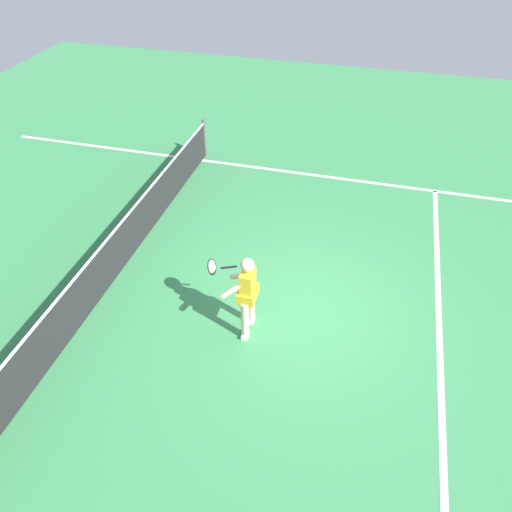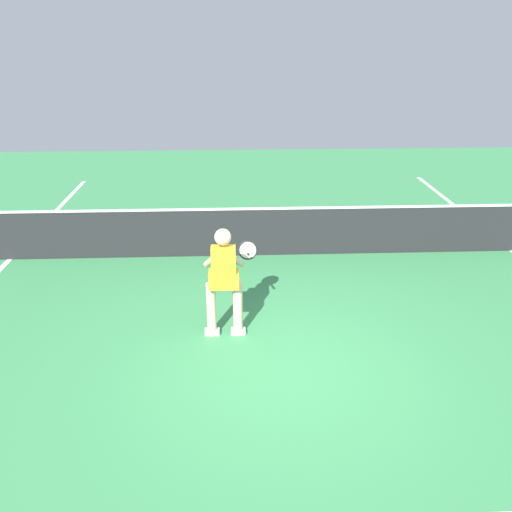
{
  "view_description": "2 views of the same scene",
  "coord_description": "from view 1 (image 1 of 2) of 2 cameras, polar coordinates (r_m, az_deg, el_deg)",
  "views": [
    {
      "loc": [
        -6.17,
        -0.72,
        6.27
      ],
      "look_at": [
        -0.01,
        0.94,
        1.03
      ],
      "focal_mm": 34.16,
      "sensor_mm": 36.0,
      "label": 1
    },
    {
      "loc": [
        -0.61,
        -5.64,
        3.91
      ],
      "look_at": [
        -0.31,
        0.98,
        1.12
      ],
      "focal_mm": 37.98,
      "sensor_mm": 36.0,
      "label": 2
    }
  ],
  "objects": [
    {
      "name": "ground_plane",
      "position": [
        8.82,
        5.94,
        -6.14
      ],
      "size": [
        26.62,
        26.62,
        0.0
      ],
      "primitive_type": "plane",
      "color": "#38844C"
    },
    {
      "name": "service_line_marking",
      "position": [
        8.93,
        20.67,
        -8.49
      ],
      "size": [
        9.44,
        0.1,
        0.01
      ],
      "primitive_type": "cube",
      "color": "white",
      "rests_on": "ground"
    },
    {
      "name": "sideline_right_marking",
      "position": [
        12.58,
        9.87,
        8.93
      ],
      "size": [
        0.1,
        18.48,
        0.01
      ],
      "primitive_type": "cube",
      "color": "white",
      "rests_on": "ground"
    },
    {
      "name": "court_net",
      "position": [
        9.55,
        -16.23,
        0.18
      ],
      "size": [
        10.12,
        0.08,
        1.01
      ],
      "color": "#4C4C51",
      "rests_on": "ground"
    },
    {
      "name": "tennis_player",
      "position": [
        7.85,
        -1.17,
        -4.29
      ],
      "size": [
        0.77,
        0.92,
        1.55
      ],
      "color": "beige",
      "rests_on": "ground"
    }
  ]
}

